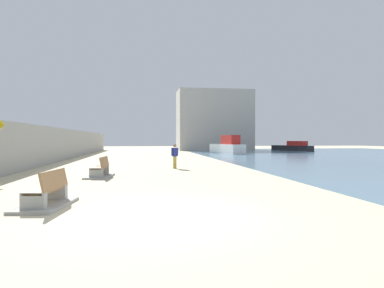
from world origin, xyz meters
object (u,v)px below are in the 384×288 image
at_px(bench_far, 100,172).
at_px(boat_far_right, 227,147).
at_px(boat_outer, 293,147).
at_px(person_walking, 175,154).
at_px(bench_near, 47,198).

xyz_separation_m(bench_far, boat_far_right, (12.41, 24.01, 0.64)).
bearing_deg(boat_outer, person_walking, -127.15).
height_order(bench_near, boat_outer, boat_outer).
bearing_deg(person_walking, bench_far, -133.78).
bearing_deg(bench_near, boat_far_right, 67.33).
bearing_deg(boat_far_right, bench_near, -112.67).
relative_size(person_walking, boat_far_right, 0.22).
distance_m(boat_far_right, boat_outer, 13.71).
bearing_deg(person_walking, boat_far_right, 66.97).
distance_m(bench_near, boat_outer, 45.27).
height_order(bench_near, person_walking, person_walking).
distance_m(bench_far, person_walking, 5.77).
height_order(bench_far, boat_outer, boat_outer).
xyz_separation_m(bench_near, boat_outer, (24.78, 37.88, 0.37)).
bearing_deg(bench_near, bench_far, 85.70).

